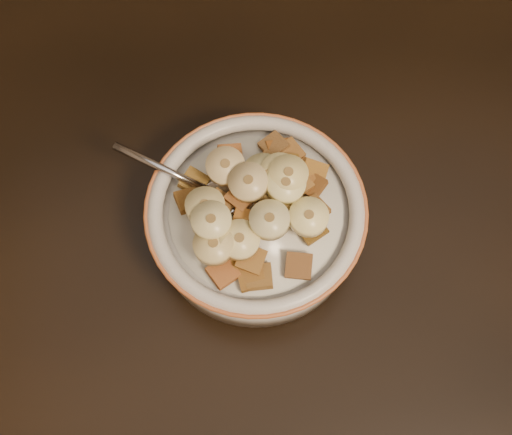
{
  "coord_description": "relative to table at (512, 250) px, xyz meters",
  "views": [
    {
      "loc": [
        -0.25,
        -0.15,
        1.22
      ],
      "look_at": [
        -0.23,
        0.03,
        0.78
      ],
      "focal_mm": 40.0,
      "sensor_mm": 36.0,
      "label": 1
    }
  ],
  "objects": [
    {
      "name": "floor",
      "position": [
        0.0,
        0.0,
        -0.78
      ],
      "size": [
        4.0,
        4.5,
        0.1
      ],
      "primitive_type": "cube",
      "color": "#422816",
      "rests_on": "ground"
    },
    {
      "name": "table",
      "position": [
        0.0,
        0.0,
        0.0
      ],
      "size": [
        1.4,
        0.91,
        0.04
      ],
      "primitive_type": "cube",
      "rotation": [
        0.0,
        0.0,
        0.01
      ],
      "color": "black",
      "rests_on": "floor"
    },
    {
      "name": "cereal_bowl",
      "position": [
        -0.23,
        0.03,
        0.04
      ],
      "size": [
        0.17,
        0.17,
        0.04
      ],
      "primitive_type": "cylinder",
      "color": "silver",
      "rests_on": "table"
    },
    {
      "name": "milk",
      "position": [
        -0.23,
        0.03,
        0.06
      ],
      "size": [
        0.14,
        0.14,
        0.0
      ],
      "primitive_type": "cylinder",
      "color": "silver",
      "rests_on": "cereal_bowl"
    },
    {
      "name": "spoon",
      "position": [
        -0.25,
        0.05,
        0.07
      ],
      "size": [
        0.05,
        0.05,
        0.01
      ],
      "primitive_type": "ellipsoid",
      "rotation": [
        0.0,
        0.0,
        4.22
      ],
      "color": "#A6A8B1",
      "rests_on": "cereal_bowl"
    },
    {
      "name": "cereal_square_0",
      "position": [
        -0.24,
        0.02,
        0.08
      ],
      "size": [
        0.02,
        0.02,
        0.01
      ],
      "primitive_type": "cube",
      "rotation": [
        -0.13,
        -0.01,
        1.38
      ],
      "color": "olive",
      "rests_on": "milk"
    },
    {
      "name": "cereal_square_1",
      "position": [
        -0.28,
        0.04,
        0.07
      ],
      "size": [
        0.03,
        0.03,
        0.01
      ],
      "primitive_type": "cube",
      "rotation": [
        0.17,
        0.16,
        1.88
      ],
      "color": "brown",
      "rests_on": "milk"
    },
    {
      "name": "cereal_square_2",
      "position": [
        -0.24,
        0.04,
        0.08
      ],
      "size": [
        0.03,
        0.03,
        0.01
      ],
      "primitive_type": "cube",
      "rotation": [
        -0.02,
        -0.1,
        0.77
      ],
      "color": "brown",
      "rests_on": "milk"
    },
    {
      "name": "cereal_square_3",
      "position": [
        -0.24,
        0.02,
        0.08
      ],
      "size": [
        0.03,
        0.03,
        0.01
      ],
      "primitive_type": "cube",
      "rotation": [
        -0.15,
        0.03,
        2.78
      ],
      "color": "brown",
      "rests_on": "milk"
    },
    {
      "name": "cereal_square_4",
      "position": [
        -0.25,
        0.08,
        0.07
      ],
      "size": [
        0.02,
        0.02,
        0.01
      ],
      "primitive_type": "cube",
      "rotation": [
        0.13,
        -0.15,
        1.61
      ],
      "color": "brown",
      "rests_on": "milk"
    },
    {
      "name": "cereal_square_5",
      "position": [
        -0.24,
        -0.01,
        0.07
      ],
      "size": [
        0.03,
        0.03,
        0.01
      ],
      "primitive_type": "cube",
      "rotation": [
        -0.11,
        -0.15,
        2.7
      ],
      "color": "brown",
      "rests_on": "milk"
    },
    {
      "name": "cereal_square_6",
      "position": [
        -0.18,
        0.05,
        0.07
      ],
      "size": [
        0.03,
        0.03,
        0.01
      ],
      "primitive_type": "cube",
      "rotation": [
        -0.21,
        -0.06,
        0.84
      ],
      "color": "brown",
      "rests_on": "milk"
    },
    {
      "name": "cereal_square_7",
      "position": [
        -0.26,
        0.01,
        0.07
      ],
      "size": [
        0.03,
        0.02,
        0.01
      ],
      "primitive_type": "cube",
      "rotation": [
        0.22,
        -0.07,
        1.83
      ],
      "color": "brown",
      "rests_on": "milk"
    },
    {
      "name": "cereal_square_8",
      "position": [
        -0.28,
        0.06,
        0.07
      ],
      "size": [
        0.03,
        0.03,
        0.01
      ],
      "primitive_type": "cube",
      "rotation": [
        0.23,
        0.09,
        1.02
      ],
      "color": "olive",
      "rests_on": "milk"
    },
    {
      "name": "cereal_square_9",
      "position": [
        -0.18,
        0.06,
        0.07
      ],
      "size": [
        0.03,
        0.03,
        0.01
      ],
      "primitive_type": "cube",
      "rotation": [
        0.13,
        -0.1,
        1.17
      ],
      "color": "#9A6A1A",
      "rests_on": "milk"
    },
    {
      "name": "cereal_square_10",
      "position": [
        -0.26,
        -0.02,
        0.07
      ],
      "size": [
        0.03,
        0.03,
        0.01
      ],
      "primitive_type": "cube",
      "rotation": [
        0.03,
        0.1,
        0.54
      ],
      "color": "#9B582C",
      "rests_on": "milk"
    },
    {
      "name": "cereal_square_11",
      "position": [
        -0.23,
        0.04,
        0.09
      ],
      "size": [
        0.03,
        0.03,
        0.01
      ],
      "primitive_type": "cube",
      "rotation": [
        0.0,
        0.06,
        2.47
      ],
      "color": "brown",
      "rests_on": "milk"
    },
    {
      "name": "cereal_square_12",
      "position": [
        -0.22,
        0.01,
        0.08
      ],
      "size": [
        0.03,
        0.03,
        0.01
      ],
      "primitive_type": "cube",
      "rotation": [
        -0.06,
        -0.04,
        0.81
      ],
      "color": "brown",
      "rests_on": "milk"
    },
    {
      "name": "cereal_square_13",
      "position": [
        -0.19,
        0.05,
        0.07
      ],
      "size": [
        0.03,
        0.03,
        0.01
      ],
      "primitive_type": "cube",
      "rotation": [
        0.06,
        -0.1,
        2.15
      ],
      "color": "brown",
      "rests_on": "milk"
    },
    {
      "name": "cereal_square_14",
      "position": [
        -0.21,
        0.07,
        0.07
      ],
      "size": [
        0.03,
        0.03,
        0.01
      ],
      "primitive_type": "cube",
      "rotation": [
        -0.08,
        -0.01,
        2.59
      ],
      "color": "brown",
      "rests_on": "milk"
    },
    {
      "name": "cereal_square_15",
      "position": [
        -0.21,
        0.05,
        0.08
      ],
      "size": [
        0.03,
        0.03,
        0.01
      ],
      "primitive_type": "cube",
      "rotation": [
        0.14,
        0.15,
        0.77
      ],
      "color": "brown",
      "rests_on": "milk"
    },
    {
      "name": "cereal_square_16",
      "position": [
        -0.23,
        0.06,
        0.08
      ],
      "size": [
        0.02,
        0.02,
        0.01
      ],
      "primitive_type": "cube",
      "rotation": [
        0.22,
        0.03,
        1.6
      ],
      "color": "brown",
      "rests_on": "milk"
    },
    {
      "name": "cereal_square_17",
      "position": [
        -0.2,
        0.08,
        0.07
      ],
      "size": [
        0.03,
        0.03,
        0.01
      ],
      "primitive_type": "cube",
      "rotation": [
        0.14,
        -0.03,
        0.57
      ],
      "color": "brown",
      "rests_on": "milk"
    },
    {
      "name": "cereal_square_18",
      "position": [
        -0.2,
        -0.02,
        0.07
      ],
      "size": [
        0.02,
        0.02,
        0.01
      ],
      "primitive_type": "cube",
      "rotation": [
        -0.1,
        -0.17,
        1.36
      ],
      "color": "brown",
      "rests_on": "milk"
    },
    {
      "name": "cereal_square_19",
      "position": [
        -0.2,
        0.08,
        0.07
      ],
      "size": [
        0.02,
        0.02,
        0.01
      ],
      "primitive_type": "cube",
      "rotation": [
        0.06,
        0.11,
        0.16
      ],
      "color": "brown",
      "rests_on": "milk"
    },
    {
      "name": "cereal_square_20",
      "position": [
        -0.2,
        0.07,
        0.07
      ],
      "size": [
        0.02,
        0.02,
        0.01
      ],
      "primitive_type": "cube",
      "rotation": [
        -0.11,
        -0.02,
        1.36
      ],
      "color": "brown",
      "rests_on": "milk"
    },
    {
      "name": "cereal_square_21",
      "position": [
        -0.19,
        0.01,
        0.07
      ],
      "size": [
        0.03,
        0.03,
        0.01
      ],
      "primitive_type": "cube",
      "rotation": [
        -0.23,
        -0.04,
        2.04
      ],
      "color": "brown",
      "rests_on": "milk"
    },
    {
      "name": "cereal_square_22",
      "position": [
        -0.18,
        0.03,
        0.07
      ],
      "size": [
        0.03,
        0.03,
        0.01
      ],
      "primitive_type": "cube",
      "rotation": [
        0.0,
        0.16,
        2.11
      ],
      "color": "brown",
      "rests_on": "milk"
    },
    {
      "name": "cereal_square_23",
      "position": [
        -0.26,
        0.04,
        0.08
      ],
      "size": [
        0.03,
        0.03,
        0.01
      ],
      "primitive_type": "cube",
      "rotation": [
        0.15,
        0.12,
        0.95
      ],
      "color": "olive",
      "rests_on": "milk"
    },
    {
      "name": "cereal_square_24",
      "position": [
        -0.24,
        0.07,
        0.07
      ],
      "size": [
        0.03,
        0.03,
        0.01
      ],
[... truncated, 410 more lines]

